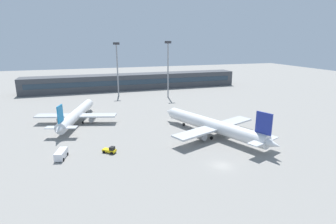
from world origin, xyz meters
TOP-DOWN VIEW (x-y plane):
  - ground_plane at (0.00, 40.00)m, footprint 400.00×400.00m
  - terminal_building at (0.00, 108.61)m, footprint 125.79×12.13m
  - airplane_near at (7.00, 19.60)m, footprint 30.58×42.60m
  - airplane_mid at (-32.71, 47.11)m, footprint 28.16×39.60m
  - baggage_tug_yellow at (-24.42, 15.67)m, footprint 3.76×3.40m
  - service_van_white at (-36.45, 15.96)m, footprint 3.24×5.53m
  - floodlight_tower_west at (-12.07, 91.11)m, footprint 3.20×0.80m
  - floodlight_tower_east at (11.71, 79.03)m, footprint 3.20×0.80m

SIDE VIEW (x-z plane):
  - ground_plane at x=0.00m, z-range 0.00..0.00m
  - baggage_tug_yellow at x=-24.42m, z-range -0.08..1.67m
  - service_van_white at x=-36.45m, z-range 0.07..2.15m
  - airplane_mid at x=-32.71m, z-range -1.95..8.04m
  - airplane_near at x=7.00m, z-range -2.15..8.88m
  - terminal_building at x=0.00m, z-range 0.00..9.00m
  - floodlight_tower_west at x=-12.07m, z-range 2.05..29.56m
  - floodlight_tower_east at x=11.71m, z-range 2.06..30.26m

